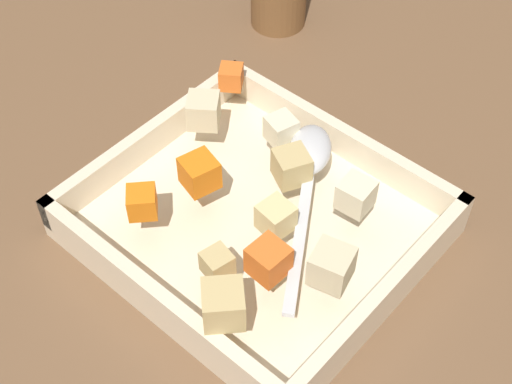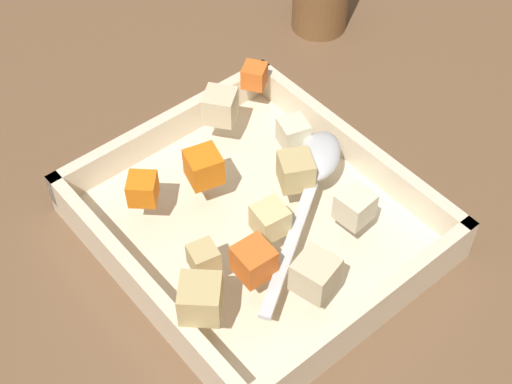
% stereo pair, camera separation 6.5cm
% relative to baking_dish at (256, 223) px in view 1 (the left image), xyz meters
% --- Properties ---
extents(ground_plane, '(4.00, 4.00, 0.00)m').
position_rel_baking_dish_xyz_m(ground_plane, '(-0.01, -0.01, -0.01)').
color(ground_plane, brown).
extents(baking_dish, '(0.29, 0.26, 0.05)m').
position_rel_baking_dish_xyz_m(baking_dish, '(0.00, 0.00, 0.00)').
color(baking_dish, beige).
rests_on(baking_dish, ground_plane).
extents(carrot_chunk_corner_ne, '(0.04, 0.04, 0.03)m').
position_rel_baking_dish_xyz_m(carrot_chunk_corner_ne, '(-0.05, -0.02, 0.05)').
color(carrot_chunk_corner_ne, orange).
rests_on(carrot_chunk_corner_ne, baking_dish).
extents(carrot_chunk_near_right, '(0.03, 0.03, 0.02)m').
position_rel_baking_dish_xyz_m(carrot_chunk_near_right, '(-0.12, 0.10, 0.05)').
color(carrot_chunk_near_right, orange).
rests_on(carrot_chunk_near_right, baking_dish).
extents(carrot_chunk_corner_sw, '(0.03, 0.03, 0.03)m').
position_rel_baking_dish_xyz_m(carrot_chunk_corner_sw, '(0.06, -0.05, 0.05)').
color(carrot_chunk_corner_sw, orange).
rests_on(carrot_chunk_corner_sw, baking_dish).
extents(carrot_chunk_front_center, '(0.04, 0.04, 0.02)m').
position_rel_baking_dish_xyz_m(carrot_chunk_front_center, '(-0.06, -0.08, 0.05)').
color(carrot_chunk_front_center, orange).
rests_on(carrot_chunk_front_center, baking_dish).
extents(potato_chunk_mid_right, '(0.04, 0.04, 0.03)m').
position_rel_baking_dish_xyz_m(potato_chunk_mid_right, '(0.10, -0.02, 0.05)').
color(potato_chunk_mid_right, beige).
rests_on(potato_chunk_mid_right, baking_dish).
extents(potato_chunk_center, '(0.03, 0.03, 0.03)m').
position_rel_baking_dish_xyz_m(potato_chunk_center, '(0.07, 0.05, 0.05)').
color(potato_chunk_center, beige).
rests_on(potato_chunk_center, baking_dish).
extents(potato_chunk_heap_top, '(0.05, 0.05, 0.03)m').
position_rel_baking_dish_xyz_m(potato_chunk_heap_top, '(0.06, -0.11, 0.05)').
color(potato_chunk_heap_top, tan).
rests_on(potato_chunk_heap_top, baking_dish).
extents(potato_chunk_far_left, '(0.03, 0.03, 0.02)m').
position_rel_baking_dish_xyz_m(potato_chunk_far_left, '(0.03, -0.08, 0.05)').
color(potato_chunk_far_left, tan).
rests_on(potato_chunk_far_left, baking_dish).
extents(potato_chunk_near_left, '(0.04, 0.04, 0.03)m').
position_rel_baking_dish_xyz_m(potato_chunk_near_left, '(-0.10, 0.04, 0.05)').
color(potato_chunk_near_left, beige).
rests_on(potato_chunk_near_left, baking_dish).
extents(potato_chunk_rim_edge, '(0.04, 0.04, 0.03)m').
position_rel_baking_dish_xyz_m(potato_chunk_rim_edge, '(0.01, 0.04, 0.05)').
color(potato_chunk_rim_edge, tan).
rests_on(potato_chunk_rim_edge, baking_dish).
extents(potato_chunk_corner_nw, '(0.03, 0.03, 0.03)m').
position_rel_baking_dish_xyz_m(potato_chunk_corner_nw, '(0.03, -0.01, 0.05)').
color(potato_chunk_corner_nw, '#E0CC89').
rests_on(potato_chunk_corner_nw, baking_dish).
extents(potato_chunk_near_spoon, '(0.03, 0.03, 0.03)m').
position_rel_baking_dish_xyz_m(potato_chunk_near_spoon, '(-0.03, 0.07, 0.05)').
color(potato_chunk_near_spoon, beige).
rests_on(potato_chunk_near_spoon, baking_dish).
extents(serving_spoon, '(0.13, 0.19, 0.02)m').
position_rel_baking_dish_xyz_m(serving_spoon, '(0.01, 0.06, 0.04)').
color(serving_spoon, silver).
rests_on(serving_spoon, baking_dish).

